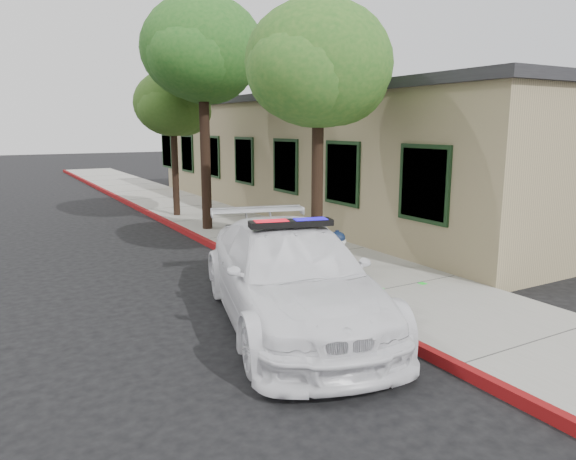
# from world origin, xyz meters

# --- Properties ---
(ground) EXTENTS (120.00, 120.00, 0.00)m
(ground) POSITION_xyz_m (0.00, 0.00, 0.00)
(ground) COLOR black
(ground) RESTS_ON ground
(sidewalk) EXTENTS (3.20, 60.00, 0.15)m
(sidewalk) POSITION_xyz_m (1.60, 3.00, 0.07)
(sidewalk) COLOR gray
(sidewalk) RESTS_ON ground
(red_curb) EXTENTS (0.14, 60.00, 0.16)m
(red_curb) POSITION_xyz_m (0.06, 3.00, 0.08)
(red_curb) COLOR maroon
(red_curb) RESTS_ON ground
(clapboard_building) EXTENTS (7.30, 20.89, 4.24)m
(clapboard_building) POSITION_xyz_m (6.69, 9.00, 2.13)
(clapboard_building) COLOR #9C8D66
(clapboard_building) RESTS_ON ground
(police_car) EXTENTS (3.59, 5.91, 1.72)m
(police_car) POSITION_xyz_m (-0.90, -0.30, 0.80)
(police_car) COLOR white
(police_car) RESTS_ON ground
(fire_hydrant) EXTENTS (0.54, 0.47, 0.94)m
(fire_hydrant) POSITION_xyz_m (1.09, 1.23, 0.62)
(fire_hydrant) COLOR silver
(fire_hydrant) RESTS_ON sidewalk
(street_tree_near) EXTENTS (3.26, 3.03, 5.54)m
(street_tree_near) POSITION_xyz_m (1.10, 1.99, 4.28)
(street_tree_near) COLOR black
(street_tree_near) RESTS_ON sidewalk
(street_tree_mid) EXTENTS (3.48, 3.62, 6.65)m
(street_tree_mid) POSITION_xyz_m (0.70, 7.45, 5.16)
(street_tree_mid) COLOR black
(street_tree_mid) RESTS_ON sidewalk
(street_tree_far) EXTENTS (2.68, 2.60, 4.86)m
(street_tree_far) POSITION_xyz_m (0.73, 10.23, 3.80)
(street_tree_far) COLOR black
(street_tree_far) RESTS_ON sidewalk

